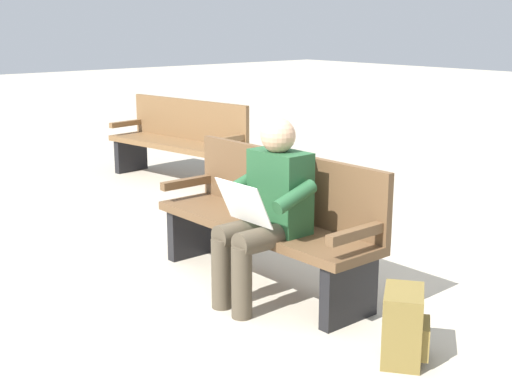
{
  "coord_description": "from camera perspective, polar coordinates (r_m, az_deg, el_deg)",
  "views": [
    {
      "loc": [
        -3.4,
        2.93,
        1.76
      ],
      "look_at": [
        -0.12,
        0.15,
        0.7
      ],
      "focal_mm": 48.85,
      "sensor_mm": 36.0,
      "label": 1
    }
  ],
  "objects": [
    {
      "name": "bench_far",
      "position": [
        7.88,
        -6.25,
        4.27
      ],
      "size": [
        1.85,
        0.73,
        0.9
      ],
      "rotation": [
        0.0,
        0.0,
        0.14
      ],
      "color": "brown",
      "rests_on": "ground"
    },
    {
      "name": "backpack",
      "position": [
        3.82,
        12.02,
        -10.71
      ],
      "size": [
        0.36,
        0.38,
        0.39
      ],
      "rotation": [
        0.0,
        0.0,
        2.21
      ],
      "color": "brown",
      "rests_on": "ground"
    },
    {
      "name": "person_seated",
      "position": [
        4.36,
        0.88,
        -1.22
      ],
      "size": [
        0.57,
        0.57,
        1.18
      ],
      "rotation": [
        0.0,
        0.0,
        0.01
      ],
      "color": "#23512D",
      "rests_on": "ground"
    },
    {
      "name": "ground_plane",
      "position": [
        4.82,
        0.48,
        -7.56
      ],
      "size": [
        40.0,
        40.0,
        0.0
      ],
      "primitive_type": "plane",
      "color": "#B7AD99"
    },
    {
      "name": "bench_near",
      "position": [
        4.72,
        1.14,
        -2.17
      ],
      "size": [
        1.8,
        0.49,
        0.9
      ],
      "rotation": [
        0.0,
        0.0,
        0.01
      ],
      "color": "brown",
      "rests_on": "ground"
    }
  ]
}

